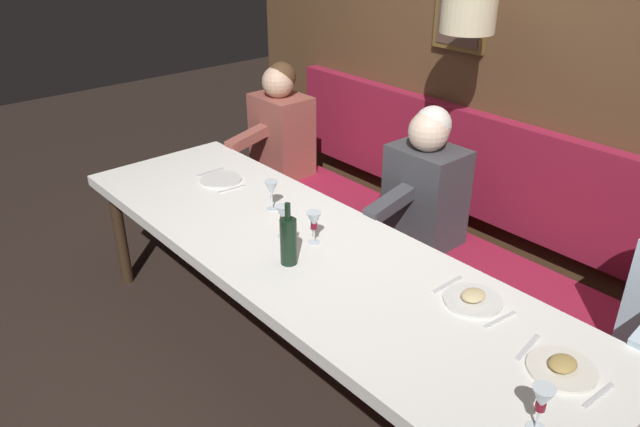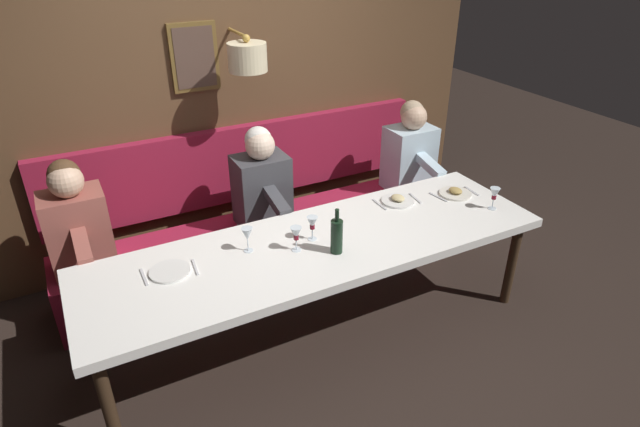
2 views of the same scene
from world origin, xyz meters
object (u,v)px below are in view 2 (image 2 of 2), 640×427
object	(u,v)px
dining_table	(319,250)
wine_glass_0	(494,194)
wine_glass_2	(296,234)
wine_bottle	(337,236)
diner_near	(262,181)
wine_glass_1	(247,235)
diner_nearest	(410,149)
diner_middle	(76,221)
wine_glass_3	(312,224)

from	to	relation	value
dining_table	wine_glass_0	bearing A→B (deg)	-97.39
wine_glass_0	wine_glass_2	world-z (taller)	same
wine_glass_2	wine_bottle	distance (m)	0.25
diner_near	wine_glass_2	world-z (taller)	diner_near
wine_glass_1	wine_bottle	bearing A→B (deg)	-118.95
wine_glass_1	dining_table	bearing A→B (deg)	-105.34
dining_table	diner_nearest	size ratio (longest dim) A/B	3.83
diner_nearest	dining_table	bearing A→B (deg)	123.04
diner_middle	wine_glass_2	xyz separation A→B (m)	(-0.89, -1.18, 0.04)
wine_glass_0	wine_bottle	distance (m)	1.27
diner_nearest	wine_glass_0	world-z (taller)	diner_nearest
diner_nearest	wine_glass_3	bearing A→B (deg)	120.93
wine_glass_0	diner_nearest	bearing A→B (deg)	-2.50
diner_near	diner_middle	bearing A→B (deg)	90.00
dining_table	diner_nearest	world-z (taller)	diner_nearest
diner_nearest	wine_glass_2	distance (m)	1.77
wine_glass_0	wine_glass_3	world-z (taller)	same
diner_middle	wine_glass_1	bearing A→B (deg)	-129.79
wine_glass_2	dining_table	bearing A→B (deg)	-86.00
wine_glass_2	wine_bottle	size ratio (longest dim) A/B	0.55
diner_near	wine_glass_0	world-z (taller)	diner_near
diner_nearest	wine_bottle	distance (m)	1.67
diner_near	wine_bottle	xyz separation A→B (m)	(-1.03, -0.08, 0.04)
dining_table	wine_glass_1	bearing A→B (deg)	74.66
wine_glass_2	wine_glass_3	xyz separation A→B (m)	(0.07, -0.15, 0.00)
wine_bottle	diner_near	bearing A→B (deg)	4.30
wine_glass_3	wine_glass_0	bearing A→B (deg)	-99.70
wine_glass_0	wine_bottle	xyz separation A→B (m)	(0.02, 1.27, 0.00)
dining_table	diner_nearest	xyz separation A→B (m)	(0.88, -1.36, 0.13)
dining_table	diner_nearest	bearing A→B (deg)	-56.96
dining_table	wine_glass_3	distance (m)	0.18
wine_glass_0	wine_glass_1	bearing A→B (deg)	80.58
dining_table	wine_glass_1	distance (m)	0.49
diner_middle	wine_glass_1	xyz separation A→B (m)	(-0.76, -0.91, 0.04)
diner_middle	wine_glass_1	size ratio (longest dim) A/B	4.82
wine_glass_2	wine_glass_0	bearing A→B (deg)	-96.11
diner_near	wine_glass_3	size ratio (longest dim) A/B	4.82
dining_table	diner_nearest	distance (m)	1.62
diner_near	wine_glass_0	distance (m)	1.71
wine_glass_1	wine_bottle	distance (m)	0.55
diner_middle	wine_glass_2	size ratio (longest dim) A/B	4.82
dining_table	wine_glass_1	size ratio (longest dim) A/B	18.47
wine_glass_2	wine_glass_3	distance (m)	0.16
dining_table	wine_glass_0	size ratio (longest dim) A/B	18.47
diner_nearest	wine_glass_2	xyz separation A→B (m)	(-0.89, 1.52, 0.04)
diner_middle	wine_glass_0	distance (m)	2.86
wine_glass_1	diner_near	bearing A→B (deg)	-27.91
wine_glass_1	wine_glass_2	xyz separation A→B (m)	(-0.13, -0.27, -0.00)
wine_glass_1	wine_glass_3	xyz separation A→B (m)	(-0.06, -0.42, -0.00)
diner_nearest	wine_glass_2	bearing A→B (deg)	120.39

